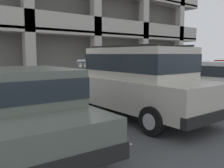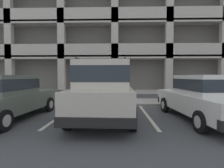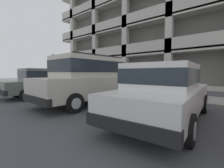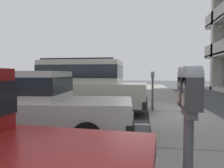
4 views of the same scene
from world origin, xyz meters
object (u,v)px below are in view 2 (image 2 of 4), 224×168
at_px(red_sedan, 7,96).
at_px(parking_meter_near, 105,82).
at_px(silver_suv, 105,88).
at_px(dark_hatchback, 205,97).
at_px(parking_garage, 115,23).

distance_m(red_sedan, parking_meter_near, 4.34).
bearing_deg(silver_suv, parking_meter_near, 95.64).
height_order(silver_suv, dark_hatchback, silver_suv).
bearing_deg(dark_hatchback, parking_garage, 98.34).
distance_m(silver_suv, red_sedan, 3.39).
height_order(red_sedan, parking_meter_near, parking_meter_near).
xyz_separation_m(silver_suv, parking_garage, (0.24, 13.98, 6.45)).
relative_size(silver_suv, parking_garage, 0.15).
bearing_deg(red_sedan, parking_meter_near, 46.52).
bearing_deg(red_sedan, parking_garage, 79.50).
distance_m(red_sedan, dark_hatchback, 6.74).
distance_m(dark_hatchback, parking_garage, 16.08).
bearing_deg(red_sedan, dark_hatchback, 3.98).
bearing_deg(parking_meter_near, dark_hatchback, -39.08).
height_order(parking_meter_near, parking_garage, parking_garage).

